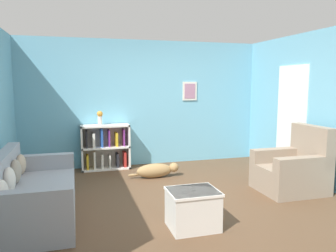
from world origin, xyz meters
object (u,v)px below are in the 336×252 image
(coffee_table, at_px, (193,208))
(dog, at_px, (156,170))
(vase, at_px, (100,117))
(bookshelf, at_px, (106,148))
(couch, at_px, (31,195))
(recliner_chair, at_px, (294,169))

(coffee_table, height_order, dog, coffee_table)
(vase, bearing_deg, bookshelf, 11.42)
(couch, bearing_deg, coffee_table, -24.07)
(vase, bearing_deg, couch, -115.65)
(bookshelf, height_order, dog, bookshelf)
(dog, bearing_deg, recliner_chair, -34.38)
(coffee_table, height_order, vase, vase)
(recliner_chair, distance_m, vase, 3.68)
(coffee_table, xyz_separation_m, dog, (0.09, 2.17, -0.11))
(bookshelf, xyz_separation_m, vase, (-0.10, -0.02, 0.63))
(recliner_chair, relative_size, coffee_table, 1.77)
(couch, distance_m, recliner_chair, 3.92)
(couch, bearing_deg, dog, 33.84)
(bookshelf, height_order, vase, vase)
(couch, relative_size, bookshelf, 1.99)
(recliner_chair, bearing_deg, bookshelf, 141.53)
(bookshelf, relative_size, recliner_chair, 0.91)
(vase, bearing_deg, recliner_chair, -37.28)
(couch, height_order, vase, vase)
(couch, distance_m, vase, 2.54)
(coffee_table, bearing_deg, dog, 87.61)
(bookshelf, distance_m, recliner_chair, 3.54)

